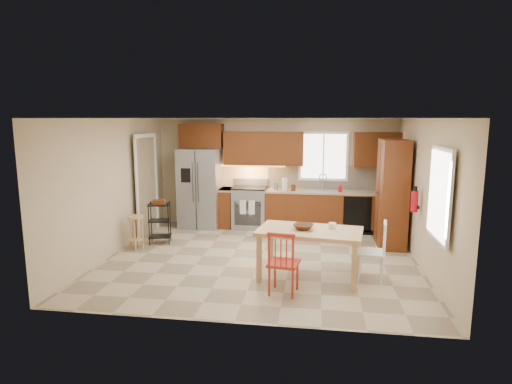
{
  "coord_description": "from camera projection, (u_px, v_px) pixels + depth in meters",
  "views": [
    {
      "loc": [
        0.99,
        -7.33,
        2.5
      ],
      "look_at": [
        -0.14,
        0.4,
        1.15
      ],
      "focal_mm": 30.0,
      "sensor_mm": 36.0,
      "label": 1
    }
  ],
  "objects": [
    {
      "name": "sink",
      "position": [
        323.0,
        193.0,
        9.55
      ],
      "size": [
        0.62,
        0.46,
        0.16
      ],
      "primitive_type": "cube",
      "color": "gray",
      "rests_on": "base_cabinet_run"
    },
    {
      "name": "utility_cart",
      "position": [
        160.0,
        223.0,
        8.61
      ],
      "size": [
        0.49,
        0.41,
        0.85
      ],
      "primitive_type": null,
      "rotation": [
        0.0,
        0.0,
        0.22
      ],
      "color": "black",
      "rests_on": "floor"
    },
    {
      "name": "upper_left_block",
      "position": [
        264.0,
        148.0,
        9.7
      ],
      "size": [
        1.8,
        0.35,
        0.75
      ],
      "primitive_type": "cube",
      "color": "#55270E",
      "rests_on": "wall_back"
    },
    {
      "name": "wall_front",
      "position": [
        233.0,
        225.0,
        5.06
      ],
      "size": [
        5.5,
        0.02,
        2.5
      ],
      "primitive_type": "cube",
      "color": "#CCB793",
      "rests_on": "ground"
    },
    {
      "name": "range_stove",
      "position": [
        250.0,
        208.0,
        9.84
      ],
      "size": [
        0.76,
        0.63,
        0.92
      ],
      "primitive_type": "cube",
      "color": "gray",
      "rests_on": "floor"
    },
    {
      "name": "chair_red",
      "position": [
        284.0,
        262.0,
        6.12
      ],
      "size": [
        0.5,
        0.5,
        0.94
      ],
      "primitive_type": null,
      "rotation": [
        0.0,
        0.0,
        -0.14
      ],
      "color": "#AB291A",
      "rests_on": "floor"
    },
    {
      "name": "chair_white",
      "position": [
        371.0,
        251.0,
        6.62
      ],
      "size": [
        0.5,
        0.5,
        0.94
      ],
      "primitive_type": null,
      "rotation": [
        0.0,
        0.0,
        1.43
      ],
      "color": "silver",
      "rests_on": "floor"
    },
    {
      "name": "fire_extinguisher",
      "position": [
        414.0,
        201.0,
        7.3
      ],
      "size": [
        0.12,
        0.12,
        0.36
      ],
      "primitive_type": "cylinder",
      "color": "#AB0B17",
      "rests_on": "wall_right"
    },
    {
      "name": "doorway",
      "position": [
        146.0,
        187.0,
        9.18
      ],
      "size": [
        0.04,
        0.95,
        2.1
      ],
      "primitive_type": "cube",
      "color": "#8C7A59",
      "rests_on": "wall_left"
    },
    {
      "name": "floor",
      "position": [
        261.0,
        259.0,
        7.71
      ],
      "size": [
        5.5,
        5.5,
        0.0
      ],
      "primitive_type": "plane",
      "color": "tan",
      "rests_on": "ground"
    },
    {
      "name": "wall_left",
      "position": [
        113.0,
        187.0,
        7.89
      ],
      "size": [
        0.02,
        5.0,
        2.5
      ],
      "primitive_type": "cube",
      "color": "#CCB793",
      "rests_on": "ground"
    },
    {
      "name": "ceiling",
      "position": [
        261.0,
        118.0,
        7.29
      ],
      "size": [
        5.5,
        5.0,
        0.02
      ],
      "primitive_type": "cube",
      "color": "silver",
      "rests_on": "ground"
    },
    {
      "name": "canister_wood",
      "position": [
        293.0,
        188.0,
        9.55
      ],
      "size": [
        0.1,
        0.1,
        0.14
      ],
      "primitive_type": "cylinder",
      "color": "#4C2714",
      "rests_on": "base_cabinet_run"
    },
    {
      "name": "pantry",
      "position": [
        392.0,
        193.0,
        8.36
      ],
      "size": [
        0.5,
        0.95,
        2.1
      ],
      "primitive_type": "cube",
      "color": "#5C2A10",
      "rests_on": "floor"
    },
    {
      "name": "window_back",
      "position": [
        323.0,
        156.0,
        9.69
      ],
      "size": [
        1.12,
        0.04,
        1.12
      ],
      "primitive_type": "cube",
      "color": "white",
      "rests_on": "wall_back"
    },
    {
      "name": "bar_stool",
      "position": [
        136.0,
        233.0,
        8.23
      ],
      "size": [
        0.36,
        0.36,
        0.66
      ],
      "primitive_type": null,
      "rotation": [
        0.0,
        0.0,
        -0.13
      ],
      "color": "tan",
      "rests_on": "floor"
    },
    {
      "name": "wall_back",
      "position": [
        275.0,
        173.0,
        9.94
      ],
      "size": [
        5.5,
        0.02,
        2.5
      ],
      "primitive_type": "cube",
      "color": "#CCB793",
      "rests_on": "ground"
    },
    {
      "name": "base_cabinet_run",
      "position": [
        331.0,
        211.0,
        9.6
      ],
      "size": [
        2.92,
        0.6,
        0.9
      ],
      "primitive_type": "cube",
      "color": "#5C2A10",
      "rests_on": "floor"
    },
    {
      "name": "table_bowl",
      "position": [
        303.0,
        230.0,
        6.66
      ],
      "size": [
        0.36,
        0.36,
        0.08
      ],
      "primitive_type": "imported",
      "rotation": [
        0.0,
        0.0,
        -0.14
      ],
      "color": "#4C2714",
      "rests_on": "dining_table"
    },
    {
      "name": "upper_right_block",
      "position": [
        377.0,
        150.0,
        9.35
      ],
      "size": [
        1.0,
        0.35,
        0.75
      ],
      "primitive_type": "cube",
      "color": "#55270E",
      "rests_on": "wall_back"
    },
    {
      "name": "table_jar",
      "position": [
        332.0,
        227.0,
        6.69
      ],
      "size": [
        0.13,
        0.13,
        0.14
      ],
      "primitive_type": "cylinder",
      "rotation": [
        0.0,
        0.0,
        -0.14
      ],
      "color": "silver",
      "rests_on": "dining_table"
    },
    {
      "name": "dishwasher",
      "position": [
        357.0,
        214.0,
        9.23
      ],
      "size": [
        0.6,
        0.02,
        0.78
      ],
      "primitive_type": "cube",
      "color": "black",
      "rests_on": "floor"
    },
    {
      "name": "dining_table",
      "position": [
        309.0,
        254.0,
        6.72
      ],
      "size": [
        1.7,
        1.11,
        0.78
      ],
      "primitive_type": null,
      "rotation": [
        0.0,
        0.0,
        -0.14
      ],
      "color": "tan",
      "rests_on": "floor"
    },
    {
      "name": "soap_bottle",
      "position": [
        340.0,
        188.0,
        9.38
      ],
      "size": [
        0.09,
        0.09,
        0.19
      ],
      "primitive_type": "imported",
      "color": "#AB0B17",
      "rests_on": "base_cabinet_run"
    },
    {
      "name": "canister_steel",
      "position": [
        276.0,
        186.0,
        9.63
      ],
      "size": [
        0.11,
        0.11,
        0.18
      ],
      "primitive_type": "cylinder",
      "color": "gray",
      "rests_on": "base_cabinet_run"
    },
    {
      "name": "refrigerator",
      "position": [
        200.0,
        188.0,
        9.87
      ],
      "size": [
        0.92,
        0.75,
        1.82
      ],
      "primitive_type": "cube",
      "color": "gray",
      "rests_on": "floor"
    },
    {
      "name": "undercab_glow",
      "position": [
        250.0,
        166.0,
        9.79
      ],
      "size": [
        1.6,
        0.3,
        0.01
      ],
      "primitive_type": "cube",
      "color": "#FFBF66",
      "rests_on": "wall_back"
    },
    {
      "name": "base_cabinet_narrow",
      "position": [
        227.0,
        208.0,
        9.94
      ],
      "size": [
        0.3,
        0.6,
        0.9
      ],
      "primitive_type": "cube",
      "color": "#5C2A10",
      "rests_on": "floor"
    },
    {
      "name": "window_right",
      "position": [
        440.0,
        194.0,
        5.96
      ],
      "size": [
        0.04,
        1.02,
        1.32
      ],
      "primitive_type": "cube",
      "color": "white",
      "rests_on": "wall_right"
    },
    {
      "name": "backsplash",
      "position": [
        331.0,
        177.0,
        9.75
      ],
      "size": [
        2.92,
        0.03,
        0.55
      ],
      "primitive_type": "cube",
      "color": "beige",
      "rests_on": "wall_back"
    },
    {
      "name": "upper_over_fridge",
      "position": [
        201.0,
        136.0,
        9.86
      ],
      "size": [
        1.0,
        0.35,
        0.55
      ],
      "primitive_type": "cube",
      "color": "#55270E",
      "rests_on": "wall_back"
    },
    {
      "name": "wall_right",
      "position": [
        424.0,
        194.0,
        7.11
      ],
      "size": [
        0.02,
        5.0,
        2.5
      ],
      "primitive_type": "cube",
      "color": "#CCB793",
      "rests_on": "ground"
    },
    {
      "name": "paper_towel",
      "position": [
        285.0,
        184.0,
        9.6
      ],
      "size": [
        0.12,
        0.12,
        0.28
      ],
      "primitive_type": "cylinder",
      "color": "silver",
      "rests_on": "base_cabinet_run"
    }
  ]
}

